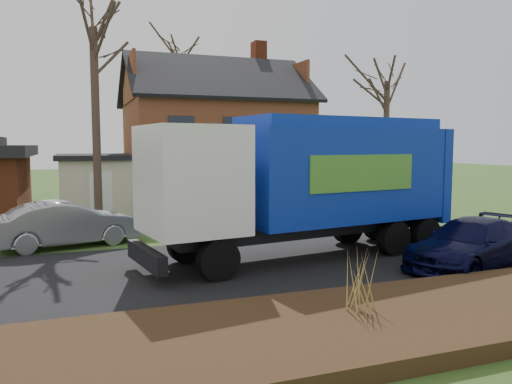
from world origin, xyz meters
name	(u,v)px	position (x,y,z in m)	size (l,w,h in m)	color
ground	(279,263)	(0.00, 0.00, 0.00)	(120.00, 120.00, 0.00)	#2E4918
road	(279,263)	(0.00, 0.00, 0.01)	(80.00, 7.00, 0.02)	black
mulch_verge	(392,320)	(0.00, -5.30, 0.15)	(80.00, 3.50, 0.30)	black
main_house	(205,132)	(1.49, 13.91, 4.03)	(12.95, 8.95, 9.26)	beige
garbage_truck	(311,177)	(1.20, 0.43, 2.37)	(9.88, 4.02, 4.11)	black
silver_sedan	(67,224)	(-5.60, 4.56, 0.75)	(1.58, 4.53, 1.49)	#929498
navy_wagon	(470,244)	(4.68, -2.21, 0.66)	(1.84, 4.52, 1.31)	black
tree_front_east	(388,60)	(9.86, 9.25, 7.61)	(3.37, 3.37, 9.36)	#443529
tree_back	(180,38)	(2.00, 22.88, 10.78)	(4.08, 4.08, 12.93)	#3A2F23
grass_clump_mid	(362,281)	(-0.45, -4.98, 0.84)	(0.39, 0.32, 1.09)	#9B8244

